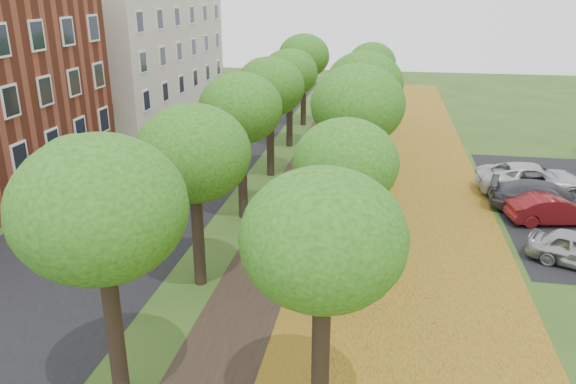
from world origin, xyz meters
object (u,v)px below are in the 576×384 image
at_px(car_red, 553,210).
at_px(car_grey, 546,199).
at_px(car_white, 533,180).
at_px(bench, 289,263).

height_order(car_red, car_grey, car_grey).
bearing_deg(car_white, bench, 133.32).
height_order(car_red, car_white, car_white).
distance_m(car_red, car_grey, 1.14).
xyz_separation_m(bench, car_grey, (10.33, 7.59, 0.26)).
distance_m(bench, car_grey, 12.82).
height_order(car_grey, car_white, car_white).
bearing_deg(car_white, car_grey, 178.84).
bearing_deg(car_white, car_red, 178.84).
distance_m(bench, car_red, 12.18).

